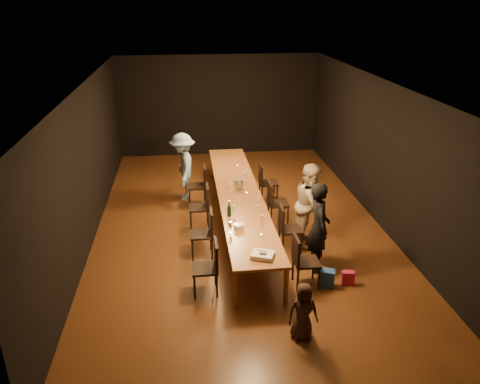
{
  "coord_description": "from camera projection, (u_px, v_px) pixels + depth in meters",
  "views": [
    {
      "loc": [
        -1.07,
        -8.97,
        4.57
      ],
      "look_at": [
        -0.05,
        -0.56,
        1.0
      ],
      "focal_mm": 35.0,
      "sensor_mm": 36.0,
      "label": 1
    }
  ],
  "objects": [
    {
      "name": "chair_left_3",
      "position": [
        197.0,
        186.0,
        10.92
      ],
      "size": [
        0.42,
        0.42,
        0.93
      ],
      "primitive_type": null,
      "rotation": [
        0.0,
        0.0,
        1.57
      ],
      "color": "black",
      "rests_on": "ground"
    },
    {
      "name": "ice_bucket",
      "position": [
        239.0,
        184.0,
        9.95
      ],
      "size": [
        0.2,
        0.2,
        0.22
      ],
      "primitive_type": "cylinder",
      "rotation": [
        0.0,
        0.0,
        -0.03
      ],
      "color": "#A8A8AD",
      "rests_on": "table"
    },
    {
      "name": "champagne_bottle",
      "position": [
        229.0,
        209.0,
        8.7
      ],
      "size": [
        0.09,
        0.09,
        0.31
      ],
      "primitive_type": null,
      "rotation": [
        0.0,
        0.0,
        -0.18
      ],
      "color": "black",
      "rests_on": "table"
    },
    {
      "name": "wineglass_0",
      "position": [
        231.0,
        227.0,
        8.11
      ],
      "size": [
        0.06,
        0.06,
        0.21
      ],
      "primitive_type": null,
      "color": "beige",
      "rests_on": "table"
    },
    {
      "name": "chair_right_3",
      "position": [
        268.0,
        182.0,
        11.11
      ],
      "size": [
        0.42,
        0.42,
        0.93
      ],
      "primitive_type": null,
      "rotation": [
        0.0,
        0.0,
        -1.57
      ],
      "color": "black",
      "rests_on": "ground"
    },
    {
      "name": "chair_right_1",
      "position": [
        291.0,
        228.0,
        8.91
      ],
      "size": [
        0.42,
        0.42,
        0.93
      ],
      "primitive_type": null,
      "rotation": [
        0.0,
        0.0,
        -1.57
      ],
      "color": "black",
      "rests_on": "ground"
    },
    {
      "name": "woman_birthday",
      "position": [
        318.0,
        227.0,
        8.17
      ],
      "size": [
        0.41,
        0.61,
        1.66
      ],
      "primitive_type": "imported",
      "rotation": [
        0.0,
        0.0,
        1.56
      ],
      "color": "black",
      "rests_on": "ground"
    },
    {
      "name": "tealight_far",
      "position": [
        237.0,
        166.0,
        11.27
      ],
      "size": [
        0.05,
        0.05,
        0.03
      ],
      "primitive_type": "cylinder",
      "color": "#B2B7B2",
      "rests_on": "table"
    },
    {
      "name": "table",
      "position": [
        239.0,
        195.0,
        9.82
      ],
      "size": [
        0.9,
        6.0,
        0.75
      ],
      "color": "brown",
      "rests_on": "ground"
    },
    {
      "name": "room_shell",
      "position": [
        239.0,
        131.0,
        9.29
      ],
      "size": [
        6.04,
        10.04,
        3.02
      ],
      "color": "black",
      "rests_on": "ground"
    },
    {
      "name": "gift_bag_red",
      "position": [
        348.0,
        278.0,
        7.96
      ],
      "size": [
        0.23,
        0.15,
        0.25
      ],
      "primitive_type": "cube",
      "rotation": [
        0.0,
        0.0,
        -0.18
      ],
      "color": "#C61D47",
      "rests_on": "ground"
    },
    {
      "name": "tealight_near",
      "position": [
        261.0,
        235.0,
        8.02
      ],
      "size": [
        0.05,
        0.05,
        0.03
      ],
      "primitive_type": "cylinder",
      "color": "#B2B7B2",
      "rests_on": "table"
    },
    {
      "name": "chair_left_2",
      "position": [
        199.0,
        207.0,
        9.82
      ],
      "size": [
        0.42,
        0.42,
        0.93
      ],
      "primitive_type": null,
      "rotation": [
        0.0,
        0.0,
        1.57
      ],
      "color": "black",
      "rests_on": "ground"
    },
    {
      "name": "gift_bag_blue",
      "position": [
        327.0,
        278.0,
        7.89
      ],
      "size": [
        0.3,
        0.25,
        0.31
      ],
      "primitive_type": "cube",
      "rotation": [
        0.0,
        0.0,
        -0.38
      ],
      "color": "#254EA0",
      "rests_on": "ground"
    },
    {
      "name": "wineglass_4",
      "position": [
        230.0,
        187.0,
        9.83
      ],
      "size": [
        0.06,
        0.06,
        0.21
      ],
      "primitive_type": null,
      "color": "silver",
      "rests_on": "table"
    },
    {
      "name": "woman_tan",
      "position": [
        311.0,
        204.0,
        9.08
      ],
      "size": [
        0.9,
        0.99,
        1.65
      ],
      "primitive_type": "imported",
      "rotation": [
        0.0,
        0.0,
        1.15
      ],
      "color": "beige",
      "rests_on": "ground"
    },
    {
      "name": "chair_left_0",
      "position": [
        205.0,
        268.0,
        7.63
      ],
      "size": [
        0.42,
        0.42,
        0.93
      ],
      "primitive_type": null,
      "rotation": [
        0.0,
        0.0,
        1.57
      ],
      "color": "black",
      "rests_on": "ground"
    },
    {
      "name": "chair_left_1",
      "position": [
        201.0,
        234.0,
        8.72
      ],
      "size": [
        0.42,
        0.42,
        0.93
      ],
      "primitive_type": null,
      "rotation": [
        0.0,
        0.0,
        1.57
      ],
      "color": "black",
      "rests_on": "ground"
    },
    {
      "name": "wineglass_5",
      "position": [
        245.0,
        176.0,
        10.4
      ],
      "size": [
        0.06,
        0.06,
        0.21
      ],
      "primitive_type": null,
      "color": "silver",
      "rests_on": "table"
    },
    {
      "name": "chair_right_2",
      "position": [
        278.0,
        203.0,
        10.01
      ],
      "size": [
        0.42,
        0.42,
        0.93
      ],
      "primitive_type": null,
      "rotation": [
        0.0,
        0.0,
        -1.57
      ],
      "color": "black",
      "rests_on": "ground"
    },
    {
      "name": "child",
      "position": [
        303.0,
        312.0,
        6.61
      ],
      "size": [
        0.45,
        0.3,
        0.89
      ],
      "primitive_type": "imported",
      "rotation": [
        0.0,
        0.0,
        0.05
      ],
      "color": "#392520",
      "rests_on": "ground"
    },
    {
      "name": "wineglass_2",
      "position": [
        234.0,
        211.0,
        8.73
      ],
      "size": [
        0.06,
        0.06,
        0.21
      ],
      "primitive_type": null,
      "color": "silver",
      "rests_on": "table"
    },
    {
      "name": "man_blue",
      "position": [
        183.0,
        167.0,
        11.08
      ],
      "size": [
        0.66,
        1.08,
        1.63
      ],
      "primitive_type": "imported",
      "rotation": [
        0.0,
        0.0,
        -1.52
      ],
      "color": "#94C2E5",
      "rests_on": "ground"
    },
    {
      "name": "chair_right_0",
      "position": [
        306.0,
        261.0,
        7.81
      ],
      "size": [
        0.42,
        0.42,
        0.93
      ],
      "primitive_type": null,
      "rotation": [
        0.0,
        0.0,
        -1.57
      ],
      "color": "black",
      "rests_on": "ground"
    },
    {
      "name": "wineglass_3",
      "position": [
        259.0,
        201.0,
        9.16
      ],
      "size": [
        0.06,
        0.06,
        0.21
      ],
      "primitive_type": null,
      "color": "beige",
      "rests_on": "table"
    },
    {
      "name": "tealight_mid",
      "position": [
        247.0,
        193.0,
        9.72
      ],
      "size": [
        0.05,
        0.05,
        0.03
      ],
      "primitive_type": "cylinder",
      "color": "#B2B7B2",
      "rests_on": "table"
    },
    {
      "name": "plate_stack",
      "position": [
        239.0,
        227.0,
        8.25
      ],
      "size": [
        0.23,
        0.23,
        0.1
      ],
      "primitive_type": "cylinder",
      "rotation": [
        0.0,
        0.0,
        0.34
      ],
      "color": "white",
      "rests_on": "table"
    },
    {
      "name": "wineglass_1",
      "position": [
        262.0,
        220.0,
        8.36
      ],
      "size": [
        0.06,
        0.06,
        0.21
      ],
      "primitive_type": null,
      "color": "beige",
      "rests_on": "table"
    },
    {
      "name": "ground",
      "position": [
        239.0,
        224.0,
        10.1
      ],
      "size": [
        10.0,
        10.0,
        0.0
      ],
      "primitive_type": "plane",
      "color": "#4B2112",
      "rests_on": "ground"
    },
    {
      "name": "birthday_cake",
      "position": [
        263.0,
        255.0,
        7.37
      ],
      "size": [
        0.42,
        0.38,
        0.08
      ],
      "rotation": [
        0.0,
        0.0,
        -0.39
      ],
      "color": "white",
      "rests_on": "table"
    }
  ]
}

